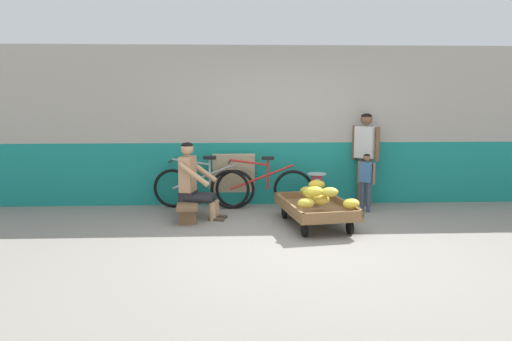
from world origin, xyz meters
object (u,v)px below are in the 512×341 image
object	(u,v)px
low_bench	(188,205)
shopping_bag	(342,207)
bicycle_near_left	(204,187)
bicycle_far_left	(261,188)
sign_board	(234,179)
vendor_seated	(193,181)
customer_child	(366,176)
customer_adult	(366,149)
banana_cart	(315,209)
weighing_scale	(317,182)
plastic_crate	(316,201)

from	to	relation	value
low_bench	shopping_bag	size ratio (longest dim) A/B	4.64
low_bench	bicycle_near_left	size ratio (longest dim) A/B	0.67
bicycle_far_left	shopping_bag	size ratio (longest dim) A/B	6.91
bicycle_far_left	sign_board	world-z (taller)	sign_board
low_bench	sign_board	bearing A→B (deg)	51.57
vendor_seated	customer_child	size ratio (longest dim) A/B	1.24
bicycle_near_left	customer_child	xyz separation A→B (m)	(2.56, -0.39, 0.22)
bicycle_far_left	customer_adult	world-z (taller)	customer_adult
vendor_seated	customer_adult	distance (m)	2.92
banana_cart	bicycle_far_left	xyz separation A→B (m)	(-0.70, 1.09, 0.11)
weighing_scale	customer_adult	bearing A→B (deg)	20.48
customer_child	banana_cart	bearing A→B (deg)	-138.91
low_bench	customer_child	xyz separation A→B (m)	(2.76, 0.27, 0.37)
banana_cart	customer_child	world-z (taller)	customer_child
low_bench	shopping_bag	xyz separation A→B (m)	(2.35, 0.06, -0.08)
banana_cart	customer_child	xyz separation A→B (m)	(0.93, 0.81, 0.33)
banana_cart	plastic_crate	size ratio (longest dim) A/B	4.32
vendor_seated	weighing_scale	world-z (taller)	vendor_seated
sign_board	low_bench	bearing A→B (deg)	-128.43
shopping_bag	banana_cart	bearing A→B (deg)	-130.57
vendor_seated	bicycle_near_left	bearing A→B (deg)	80.89
low_bench	sign_board	size ratio (longest dim) A/B	1.26
low_bench	plastic_crate	size ratio (longest dim) A/B	3.09
plastic_crate	weighing_scale	world-z (taller)	weighing_scale
banana_cart	bicycle_near_left	distance (m)	2.03
customer_adult	customer_child	distance (m)	0.63
sign_board	shopping_bag	world-z (taller)	sign_board
plastic_crate	customer_adult	size ratio (longest dim) A/B	0.24
banana_cart	customer_adult	world-z (taller)	customer_adult
low_bench	bicycle_near_left	bearing A→B (deg)	73.57
banana_cart	customer_adult	size ratio (longest dim) A/B	1.02
customer_adult	customer_child	world-z (taller)	customer_adult
customer_child	shopping_bag	distance (m)	0.65
banana_cart	customer_child	distance (m)	1.28
low_bench	bicycle_near_left	distance (m)	0.70
sign_board	customer_child	world-z (taller)	customer_child
bicycle_near_left	shopping_bag	distance (m)	2.24
plastic_crate	customer_adult	xyz separation A→B (m)	(0.86, 0.32, 0.80)
weighing_scale	sign_board	size ratio (longest dim) A/B	0.34
banana_cart	vendor_seated	bearing A→B (deg)	163.41
banana_cart	customer_child	bearing A→B (deg)	41.09
bicycle_far_left	customer_child	world-z (taller)	customer_child
bicycle_far_left	weighing_scale	bearing A→B (deg)	-6.68
banana_cart	shopping_bag	world-z (taller)	banana_cart
banana_cart	sign_board	size ratio (longest dim) A/B	1.77
weighing_scale	sign_board	distance (m)	1.39
plastic_crate	weighing_scale	bearing A→B (deg)	-90.00
bicycle_far_left	customer_child	bearing A→B (deg)	-9.72
vendor_seated	shopping_bag	world-z (taller)	vendor_seated
weighing_scale	customer_adult	distance (m)	1.04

